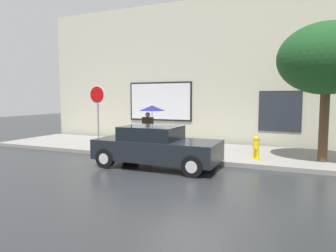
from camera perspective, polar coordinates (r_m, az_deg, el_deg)
ground_plane at (r=9.61m, az=3.68°, el=-8.37°), size 60.00×60.00×0.00m
sidewalk at (r=12.40m, az=8.33°, el=-4.95°), size 20.00×4.00×0.15m
building_facade at (r=14.69m, az=10.94°, el=9.93°), size 20.00×0.67×7.00m
parked_car at (r=9.93m, az=-2.29°, el=-3.97°), size 4.09×1.82×1.35m
fire_hydrant at (r=10.87m, az=16.42°, el=-4.01°), size 0.30×0.44×0.82m
pedestrian_with_umbrella at (r=12.55m, az=-3.27°, el=2.42°), size 1.09×1.09×1.83m
street_tree at (r=11.21m, az=28.75°, el=10.78°), size 3.14×2.67×4.60m
stop_sign at (r=12.73m, az=-13.27°, el=4.05°), size 0.76×0.10×2.65m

